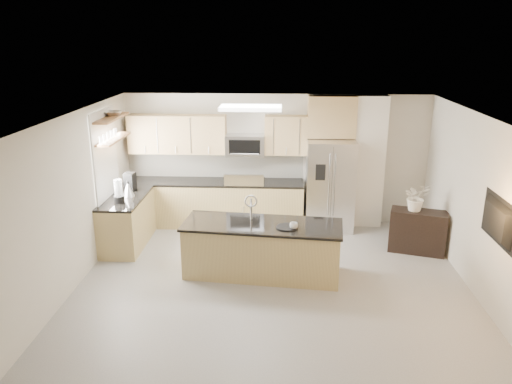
# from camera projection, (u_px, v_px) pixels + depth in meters

# --- Properties ---
(floor) EXTENTS (6.50, 6.50, 0.00)m
(floor) POSITION_uv_depth(u_px,v_px,m) (272.00, 298.00, 7.31)
(floor) COLOR #9D9B95
(floor) RESTS_ON ground
(ceiling) EXTENTS (6.00, 6.50, 0.02)m
(ceiling) POSITION_uv_depth(u_px,v_px,m) (274.00, 122.00, 6.52)
(ceiling) COLOR silver
(ceiling) RESTS_ON wall_back
(wall_back) EXTENTS (6.00, 0.02, 2.60)m
(wall_back) POSITION_uv_depth(u_px,v_px,m) (276.00, 159.00, 10.01)
(wall_back) COLOR beige
(wall_back) RESTS_ON floor
(wall_front) EXTENTS (6.00, 0.02, 2.60)m
(wall_front) POSITION_uv_depth(u_px,v_px,m) (265.00, 362.00, 3.82)
(wall_front) COLOR beige
(wall_front) RESTS_ON floor
(wall_left) EXTENTS (0.02, 6.50, 2.60)m
(wall_left) POSITION_uv_depth(u_px,v_px,m) (61.00, 212.00, 7.06)
(wall_left) COLOR beige
(wall_left) RESTS_ON floor
(wall_right) EXTENTS (0.02, 6.50, 2.60)m
(wall_right) POSITION_uv_depth(u_px,v_px,m) (493.00, 219.00, 6.77)
(wall_right) COLOR beige
(wall_right) RESTS_ON floor
(back_counter) EXTENTS (3.55, 0.66, 1.44)m
(back_counter) POSITION_uv_depth(u_px,v_px,m) (214.00, 202.00, 10.01)
(back_counter) COLOR tan
(back_counter) RESTS_ON floor
(left_counter) EXTENTS (0.66, 1.50, 0.92)m
(left_counter) POSITION_uv_depth(u_px,v_px,m) (127.00, 221.00, 9.06)
(left_counter) COLOR tan
(left_counter) RESTS_ON floor
(range) EXTENTS (0.76, 0.64, 1.14)m
(range) POSITION_uv_depth(u_px,v_px,m) (245.00, 203.00, 9.97)
(range) COLOR black
(range) RESTS_ON floor
(upper_cabinets) EXTENTS (3.50, 0.33, 0.75)m
(upper_cabinets) POSITION_uv_depth(u_px,v_px,m) (210.00, 134.00, 9.76)
(upper_cabinets) COLOR tan
(upper_cabinets) RESTS_ON wall_back
(microwave) EXTENTS (0.76, 0.40, 0.40)m
(microwave) POSITION_uv_depth(u_px,v_px,m) (245.00, 145.00, 9.74)
(microwave) COLOR silver
(microwave) RESTS_ON upper_cabinets
(refrigerator) EXTENTS (0.92, 0.78, 1.78)m
(refrigerator) POSITION_uv_depth(u_px,v_px,m) (330.00, 185.00, 9.72)
(refrigerator) COLOR silver
(refrigerator) RESTS_ON floor
(partition_column) EXTENTS (0.60, 0.30, 2.60)m
(partition_column) POSITION_uv_depth(u_px,v_px,m) (368.00, 162.00, 9.78)
(partition_column) COLOR white
(partition_column) RESTS_ON floor
(window) EXTENTS (0.04, 1.15, 1.65)m
(window) POSITION_uv_depth(u_px,v_px,m) (105.00, 157.00, 8.71)
(window) COLOR white
(window) RESTS_ON wall_left
(shelf_lower) EXTENTS (0.30, 1.20, 0.04)m
(shelf_lower) POSITION_uv_depth(u_px,v_px,m) (112.00, 139.00, 8.71)
(shelf_lower) COLOR brown
(shelf_lower) RESTS_ON wall_left
(shelf_upper) EXTENTS (0.30, 1.20, 0.04)m
(shelf_upper) POSITION_uv_depth(u_px,v_px,m) (111.00, 118.00, 8.60)
(shelf_upper) COLOR brown
(shelf_upper) RESTS_ON wall_left
(ceiling_fixture) EXTENTS (1.00, 0.50, 0.06)m
(ceiling_fixture) POSITION_uv_depth(u_px,v_px,m) (251.00, 108.00, 8.08)
(ceiling_fixture) COLOR white
(ceiling_fixture) RESTS_ON ceiling
(island) EXTENTS (2.57, 1.15, 1.29)m
(island) POSITION_uv_depth(u_px,v_px,m) (262.00, 249.00, 7.94)
(island) COLOR tan
(island) RESTS_ON floor
(credenza) EXTENTS (1.03, 0.64, 0.76)m
(credenza) POSITION_uv_depth(u_px,v_px,m) (418.00, 232.00, 8.78)
(credenza) COLOR black
(credenza) RESTS_ON floor
(cup) EXTENTS (0.14, 0.14, 0.10)m
(cup) POSITION_uv_depth(u_px,v_px,m) (294.00, 226.00, 7.59)
(cup) COLOR white
(cup) RESTS_ON island
(platter) EXTENTS (0.40, 0.40, 0.02)m
(platter) POSITION_uv_depth(u_px,v_px,m) (287.00, 227.00, 7.65)
(platter) COLOR black
(platter) RESTS_ON island
(blender) EXTENTS (0.18, 0.18, 0.42)m
(blender) POSITION_uv_depth(u_px,v_px,m) (119.00, 193.00, 8.56)
(blender) COLOR black
(blender) RESTS_ON left_counter
(kettle) EXTENTS (0.23, 0.23, 0.28)m
(kettle) POSITION_uv_depth(u_px,v_px,m) (128.00, 190.00, 8.92)
(kettle) COLOR silver
(kettle) RESTS_ON left_counter
(coffee_maker) EXTENTS (0.20, 0.23, 0.33)m
(coffee_maker) POSITION_uv_depth(u_px,v_px,m) (130.00, 182.00, 9.26)
(coffee_maker) COLOR black
(coffee_maker) RESTS_ON left_counter
(bowl) EXTENTS (0.54, 0.54, 0.10)m
(bowl) POSITION_uv_depth(u_px,v_px,m) (113.00, 113.00, 8.72)
(bowl) COLOR silver
(bowl) RESTS_ON shelf_upper
(flower_vase) EXTENTS (0.82, 0.76, 0.74)m
(flower_vase) POSITION_uv_depth(u_px,v_px,m) (417.00, 190.00, 8.59)
(flower_vase) COLOR white
(flower_vase) RESTS_ON credenza
(television) EXTENTS (0.14, 1.08, 0.62)m
(television) POSITION_uv_depth(u_px,v_px,m) (493.00, 221.00, 6.57)
(television) COLOR black
(television) RESTS_ON wall_right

